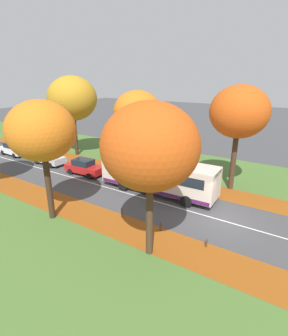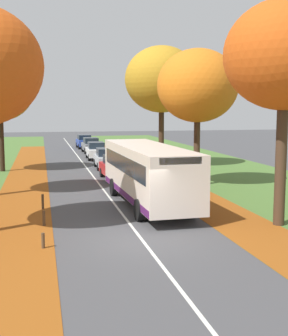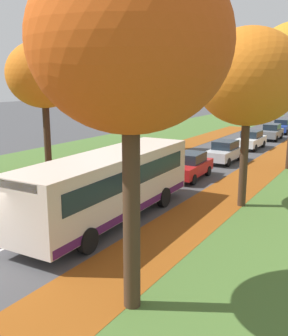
{
  "view_description": "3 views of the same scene",
  "coord_description": "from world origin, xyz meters",
  "px_view_note": "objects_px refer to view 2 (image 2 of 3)",
  "views": [
    {
      "loc": [
        -16.86,
        -4.23,
        9.81
      ],
      "look_at": [
        2.09,
        8.05,
        1.83
      ],
      "focal_mm": 28.0,
      "sensor_mm": 36.0,
      "label": 1
    },
    {
      "loc": [
        -3.55,
        -16.29,
        4.87
      ],
      "look_at": [
        1.51,
        6.67,
        1.83
      ],
      "focal_mm": 50.0,
      "sensor_mm": 36.0,
      "label": 2
    },
    {
      "loc": [
        11.37,
        -7.03,
        6.08
      ],
      "look_at": [
        0.56,
        10.86,
        1.38
      ],
      "focal_mm": 42.0,
      "sensor_mm": 36.0,
      "label": 3
    }
  ],
  "objects_px": {
    "tree_right_mid": "(162,80)",
    "car_white_third_in_line": "(96,151)",
    "tree_right_nearest": "(285,56)",
    "bollard_second": "(44,218)",
    "bollard_third": "(43,202)",
    "bus": "(147,171)",
    "tree_left_mid": "(0,91)",
    "car_grey_fourth_in_line": "(91,145)",
    "car_silver_following": "(106,158)",
    "car_red_lead": "(116,167)",
    "car_blue_trailing": "(84,141)",
    "tree_right_near": "(198,86)",
    "bollard_nearest": "(43,241)"
  },
  "relations": [
    {
      "from": "bollard_third",
      "to": "car_white_third_in_line",
      "type": "distance_m",
      "value": 22.22
    },
    {
      "from": "tree_right_near",
      "to": "bollard_nearest",
      "type": "relative_size",
      "value": 15.24
    },
    {
      "from": "bus",
      "to": "car_silver_following",
      "type": "relative_size",
      "value": 2.48
    },
    {
      "from": "tree_right_near",
      "to": "car_blue_trailing",
      "type": "bearing_deg",
      "value": 98.58
    },
    {
      "from": "car_blue_trailing",
      "to": "tree_right_near",
      "type": "bearing_deg",
      "value": -81.42
    },
    {
      "from": "tree_left_mid",
      "to": "bollard_nearest",
      "type": "height_order",
      "value": "tree_left_mid"
    },
    {
      "from": "tree_right_mid",
      "to": "car_grey_fourth_in_line",
      "type": "distance_m",
      "value": 15.46
    },
    {
      "from": "tree_right_nearest",
      "to": "bollard_second",
      "type": "distance_m",
      "value": 11.81
    },
    {
      "from": "car_white_third_in_line",
      "to": "car_grey_fourth_in_line",
      "type": "height_order",
      "value": "same"
    },
    {
      "from": "tree_right_mid",
      "to": "car_white_third_in_line",
      "type": "height_order",
      "value": "tree_right_mid"
    },
    {
      "from": "car_silver_following",
      "to": "car_red_lead",
      "type": "bearing_deg",
      "value": -91.4
    },
    {
      "from": "tree_right_nearest",
      "to": "car_red_lead",
      "type": "distance_m",
      "value": 15.87
    },
    {
      "from": "tree_right_mid",
      "to": "bus",
      "type": "height_order",
      "value": "tree_right_mid"
    },
    {
      "from": "tree_right_mid",
      "to": "car_silver_following",
      "type": "height_order",
      "value": "tree_right_mid"
    },
    {
      "from": "bollard_nearest",
      "to": "car_silver_following",
      "type": "distance_m",
      "value": 21.71
    },
    {
      "from": "bollard_third",
      "to": "bus",
      "type": "xyz_separation_m",
      "value": [
        5.16,
        -0.01,
        1.33
      ]
    },
    {
      "from": "bollard_nearest",
      "to": "bollard_third",
      "type": "height_order",
      "value": "bollard_third"
    },
    {
      "from": "tree_right_near",
      "to": "car_blue_trailing",
      "type": "relative_size",
      "value": 1.99
    },
    {
      "from": "tree_right_nearest",
      "to": "tree_right_near",
      "type": "distance_m",
      "value": 10.23
    },
    {
      "from": "bollard_second",
      "to": "tree_right_near",
      "type": "bearing_deg",
      "value": 41.17
    },
    {
      "from": "tree_right_nearest",
      "to": "car_white_third_in_line",
      "type": "height_order",
      "value": "tree_right_nearest"
    },
    {
      "from": "bollard_second",
      "to": "car_white_third_in_line",
      "type": "bearing_deg",
      "value": 78.49
    },
    {
      "from": "bollard_third",
      "to": "bus",
      "type": "height_order",
      "value": "bus"
    },
    {
      "from": "tree_right_nearest",
      "to": "car_silver_following",
      "type": "bearing_deg",
      "value": 102.83
    },
    {
      "from": "car_silver_following",
      "to": "car_grey_fourth_in_line",
      "type": "xyz_separation_m",
      "value": [
        0.19,
        13.62,
        0.0
      ]
    },
    {
      "from": "tree_right_nearest",
      "to": "car_grey_fourth_in_line",
      "type": "xyz_separation_m",
      "value": [
        -4.33,
        33.44,
        -6.11
      ]
    },
    {
      "from": "car_silver_following",
      "to": "car_grey_fourth_in_line",
      "type": "relative_size",
      "value": 1.0
    },
    {
      "from": "tree_left_mid",
      "to": "car_grey_fourth_in_line",
      "type": "distance_m",
      "value": 16.78
    },
    {
      "from": "bollard_third",
      "to": "car_white_third_in_line",
      "type": "bearing_deg",
      "value": 76.76
    },
    {
      "from": "car_silver_following",
      "to": "bollard_third",
      "type": "bearing_deg",
      "value": -109.22
    },
    {
      "from": "car_white_third_in_line",
      "to": "car_blue_trailing",
      "type": "relative_size",
      "value": 1.0
    },
    {
      "from": "tree_right_mid",
      "to": "car_grey_fourth_in_line",
      "type": "relative_size",
      "value": 2.32
    },
    {
      "from": "car_red_lead",
      "to": "car_white_third_in_line",
      "type": "relative_size",
      "value": 1.01
    },
    {
      "from": "tree_right_nearest",
      "to": "car_grey_fourth_in_line",
      "type": "relative_size",
      "value": 2.16
    },
    {
      "from": "bus",
      "to": "car_red_lead",
      "type": "height_order",
      "value": "bus"
    },
    {
      "from": "bollard_second",
      "to": "bollard_third",
      "type": "xyz_separation_m",
      "value": [
        -0.03,
        3.22,
        0.05
      ]
    },
    {
      "from": "car_silver_following",
      "to": "car_blue_trailing",
      "type": "relative_size",
      "value": 1.0
    },
    {
      "from": "tree_right_near",
      "to": "car_white_third_in_line",
      "type": "bearing_deg",
      "value": 104.79
    },
    {
      "from": "tree_right_nearest",
      "to": "car_grey_fourth_in_line",
      "type": "bearing_deg",
      "value": 97.37
    },
    {
      "from": "bus",
      "to": "bollard_third",
      "type": "bearing_deg",
      "value": 179.89
    },
    {
      "from": "tree_right_nearest",
      "to": "car_blue_trailing",
      "type": "xyz_separation_m",
      "value": [
        -4.52,
        39.19,
        -6.11
      ]
    },
    {
      "from": "car_grey_fourth_in_line",
      "to": "bus",
      "type": "bearing_deg",
      "value": -90.27
    },
    {
      "from": "tree_left_mid",
      "to": "bollard_second",
      "type": "xyz_separation_m",
      "value": [
        2.99,
        -17.87,
        -5.8
      ]
    },
    {
      "from": "bollard_third",
      "to": "car_blue_trailing",
      "type": "xyz_separation_m",
      "value": [
        5.1,
        34.02,
        0.44
      ]
    },
    {
      "from": "car_silver_following",
      "to": "tree_right_mid",
      "type": "bearing_deg",
      "value": 2.89
    },
    {
      "from": "car_silver_following",
      "to": "car_blue_trailing",
      "type": "bearing_deg",
      "value": 90.03
    },
    {
      "from": "tree_right_near",
      "to": "bollard_second",
      "type": "relative_size",
      "value": 13.32
    },
    {
      "from": "tree_right_nearest",
      "to": "car_grey_fourth_in_line",
      "type": "height_order",
      "value": "tree_right_nearest"
    },
    {
      "from": "tree_left_mid",
      "to": "bollard_third",
      "type": "xyz_separation_m",
      "value": [
        2.97,
        -14.66,
        -5.74
      ]
    },
    {
      "from": "car_silver_following",
      "to": "car_blue_trailing",
      "type": "height_order",
      "value": "same"
    }
  ]
}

